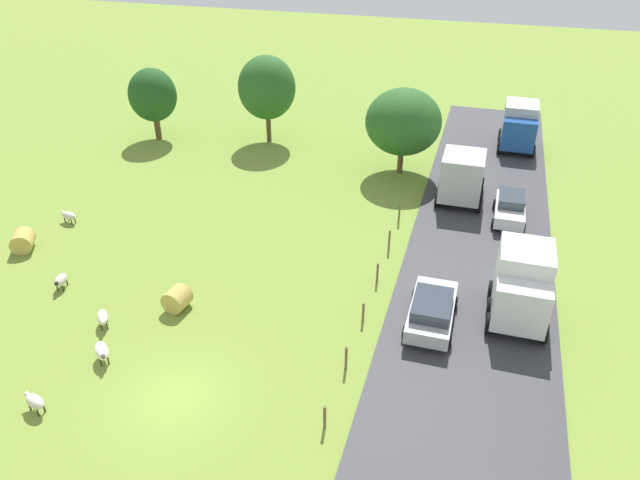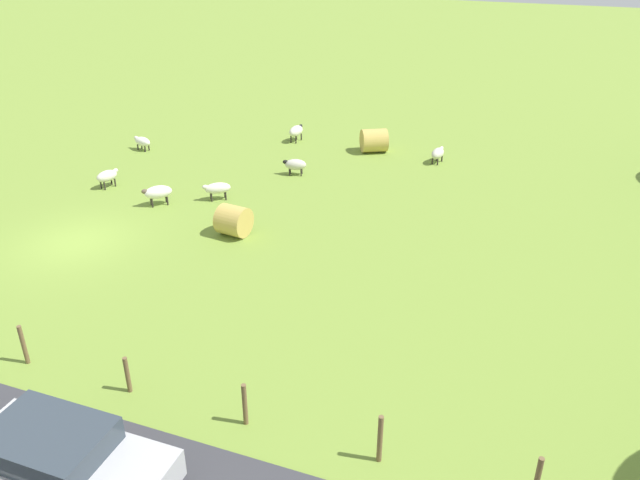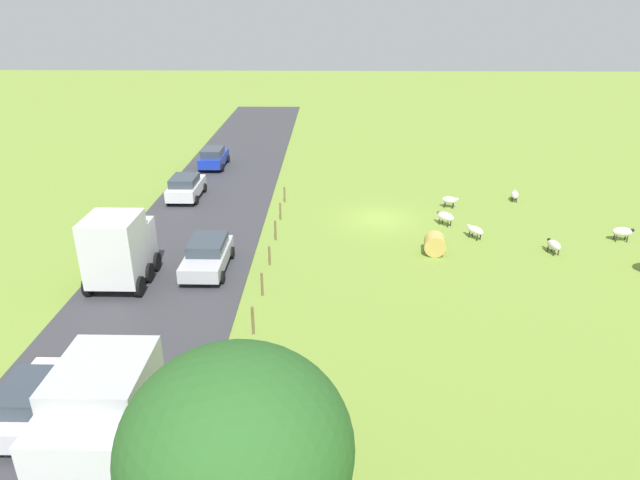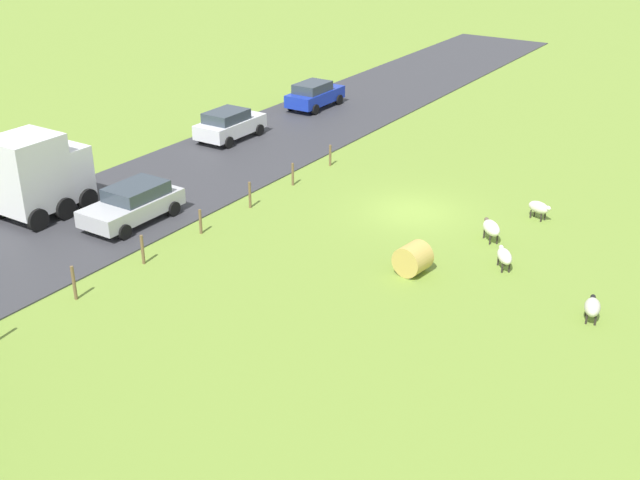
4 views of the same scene
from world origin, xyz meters
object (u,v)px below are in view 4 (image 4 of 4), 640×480
at_px(sheep_5, 592,307).
at_px(sheep_3, 491,228).
at_px(sheep_2, 504,256).
at_px(truck_0, 38,174).
at_px(car_3, 229,124).
at_px(car_2, 133,203).
at_px(sheep_4, 539,208).
at_px(car_0, 314,94).
at_px(hay_bale_1, 413,259).

bearing_deg(sheep_5, sheep_3, -38.01).
distance_m(sheep_2, truck_0, 19.69).
bearing_deg(car_3, car_2, 108.94).
xyz_separation_m(sheep_4, car_3, (18.15, -1.38, 0.38)).
bearing_deg(sheep_2, sheep_4, -84.70).
bearing_deg(sheep_5, truck_0, 10.26).
bearing_deg(car_0, hay_bale_1, 132.70).
distance_m(sheep_4, car_3, 18.20).
xyz_separation_m(sheep_4, sheep_5, (-4.35, 7.30, -0.03)).
relative_size(sheep_4, car_0, 0.27).
bearing_deg(sheep_2, car_0, -38.72).
bearing_deg(sheep_3, car_3, -14.91).
bearing_deg(truck_0, sheep_3, -154.77).
height_order(sheep_2, car_2, car_2).
bearing_deg(truck_0, car_2, -157.33).
relative_size(sheep_2, truck_0, 0.31).
distance_m(sheep_5, hay_bale_1, 6.58).
bearing_deg(sheep_2, truck_0, 18.08).
relative_size(sheep_2, sheep_4, 1.02).
distance_m(car_0, car_2, 19.43).
bearing_deg(sheep_2, hay_bale_1, 38.85).
height_order(sheep_2, car_3, car_3).
height_order(sheep_4, truck_0, truck_0).
bearing_deg(truck_0, car_3, -90.16).
bearing_deg(sheep_5, car_2, 7.53).
relative_size(sheep_4, car_2, 0.26).
bearing_deg(hay_bale_1, sheep_5, -178.43).
relative_size(hay_bale_1, car_0, 0.28).
relative_size(sheep_3, car_0, 0.29).
height_order(car_0, car_3, car_3).
distance_m(sheep_3, car_2, 14.96).
height_order(sheep_2, sheep_3, sheep_3).
relative_size(car_0, car_2, 0.95).
height_order(sheep_5, car_3, car_3).
distance_m(sheep_3, car_0, 21.06).
distance_m(car_0, car_3, 7.98).
height_order(hay_bale_1, car_0, car_0).
bearing_deg(car_2, sheep_3, -154.05).
bearing_deg(car_3, sheep_2, 160.33).
bearing_deg(car_0, sheep_3, 143.34).
height_order(sheep_5, car_2, car_2).
height_order(sheep_3, car_0, car_0).
relative_size(sheep_3, hay_bale_1, 1.03).
relative_size(truck_0, car_2, 0.85).
xyz_separation_m(hay_bale_1, car_2, (12.09, 2.29, 0.30)).
xyz_separation_m(car_0, car_2, (-3.44, 19.12, -0.02)).
bearing_deg(sheep_4, car_3, -4.34).
xyz_separation_m(car_2, car_3, (3.82, -11.15, 0.04)).
height_order(hay_bale_1, car_2, car_2).
bearing_deg(hay_bale_1, sheep_3, -107.75).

